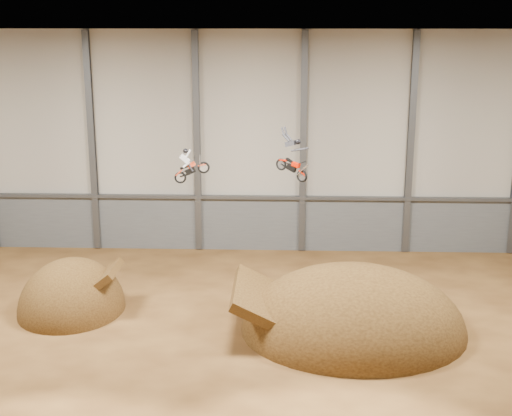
{
  "coord_description": "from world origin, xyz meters",
  "views": [
    {
      "loc": [
        2.01,
        -29.27,
        14.74
      ],
      "look_at": [
        0.78,
        4.0,
        5.75
      ],
      "focal_mm": 50.0,
      "sensor_mm": 36.0,
      "label": 1
    }
  ],
  "objects_px": {
    "landing_ramp": "(353,331)",
    "fmx_rider_b": "(290,154)",
    "fmx_rider_a": "(194,161)",
    "takeoff_ramp": "(72,310)"
  },
  "relations": [
    {
      "from": "fmx_rider_a",
      "to": "fmx_rider_b",
      "type": "distance_m",
      "value": 5.06
    },
    {
      "from": "takeoff_ramp",
      "to": "fmx_rider_b",
      "type": "bearing_deg",
      "value": 2.33
    },
    {
      "from": "takeoff_ramp",
      "to": "landing_ramp",
      "type": "height_order",
      "value": "landing_ramp"
    },
    {
      "from": "landing_ramp",
      "to": "fmx_rider_a",
      "type": "distance_m",
      "value": 11.6
    },
    {
      "from": "landing_ramp",
      "to": "fmx_rider_b",
      "type": "distance_m",
      "value": 9.11
    },
    {
      "from": "fmx_rider_b",
      "to": "takeoff_ramp",
      "type": "bearing_deg",
      "value": -144.93
    },
    {
      "from": "landing_ramp",
      "to": "fmx_rider_b",
      "type": "relative_size",
      "value": 4.35
    },
    {
      "from": "takeoff_ramp",
      "to": "fmx_rider_a",
      "type": "bearing_deg",
      "value": 14.62
    },
    {
      "from": "landing_ramp",
      "to": "fmx_rider_a",
      "type": "xyz_separation_m",
      "value": [
        -8.0,
        3.65,
        7.57
      ]
    },
    {
      "from": "landing_ramp",
      "to": "fmx_rider_b",
      "type": "bearing_deg",
      "value": 141.79
    }
  ]
}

